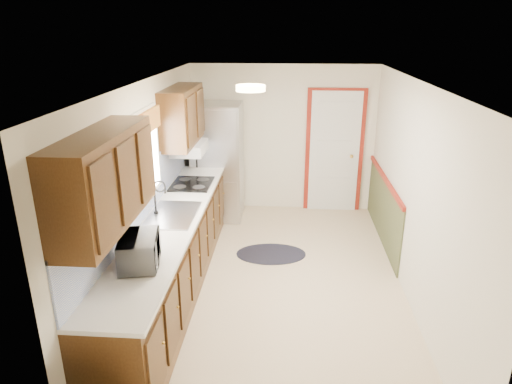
# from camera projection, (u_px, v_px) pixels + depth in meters

# --- Properties ---
(room_shell) EXTENTS (3.20, 5.20, 2.52)m
(room_shell) POSITION_uv_depth(u_px,v_px,m) (279.00, 190.00, 5.17)
(room_shell) COLOR beige
(room_shell) RESTS_ON ground
(kitchen_run) EXTENTS (0.63, 4.00, 2.20)m
(kitchen_run) POSITION_uv_depth(u_px,v_px,m) (168.00, 229.00, 5.11)
(kitchen_run) COLOR #39200D
(kitchen_run) RESTS_ON ground
(back_wall_trim) EXTENTS (1.12, 2.30, 2.08)m
(back_wall_trim) POSITION_uv_depth(u_px,v_px,m) (344.00, 163.00, 7.28)
(back_wall_trim) COLOR maroon
(back_wall_trim) RESTS_ON ground
(ceiling_fixture) EXTENTS (0.30, 0.30, 0.06)m
(ceiling_fixture) POSITION_uv_depth(u_px,v_px,m) (251.00, 88.00, 4.60)
(ceiling_fixture) COLOR #FFD88C
(ceiling_fixture) RESTS_ON room_shell
(microwave) EXTENTS (0.37, 0.54, 0.33)m
(microwave) POSITION_uv_depth(u_px,v_px,m) (139.00, 248.00, 4.03)
(microwave) COLOR white
(microwave) RESTS_ON kitchen_run
(refrigerator) EXTENTS (0.77, 0.77, 1.84)m
(refrigerator) POSITION_uv_depth(u_px,v_px,m) (218.00, 162.00, 7.25)
(refrigerator) COLOR #B7B7BC
(refrigerator) RESTS_ON ground
(rug) EXTENTS (0.99, 0.68, 0.01)m
(rug) POSITION_uv_depth(u_px,v_px,m) (271.00, 254.00, 6.26)
(rug) COLOR black
(rug) RESTS_ON ground
(cooktop) EXTENTS (0.52, 0.63, 0.02)m
(cooktop) POSITION_uv_depth(u_px,v_px,m) (192.00, 184.00, 6.14)
(cooktop) COLOR black
(cooktop) RESTS_ON kitchen_run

